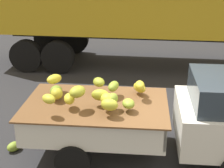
{
  "coord_description": "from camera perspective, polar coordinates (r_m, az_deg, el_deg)",
  "views": [
    {
      "loc": [
        -0.1,
        -5.8,
        3.8
      ],
      "look_at": [
        -1.24,
        0.53,
        1.26
      ],
      "focal_mm": 54.5,
      "sensor_mm": 36.0,
      "label": 1
    }
  ],
  "objects": [
    {
      "name": "ground",
      "position": [
        6.94,
        9.58,
        -12.05
      ],
      "size": [
        220.0,
        220.0,
        0.0
      ],
      "primitive_type": "plane",
      "color": "#28282B"
    },
    {
      "name": "curb_strip",
      "position": [
        16.14,
        10.41,
        7.83
      ],
      "size": [
        80.0,
        0.8,
        0.16
      ],
      "primitive_type": "cube",
      "color": "gray",
      "rests_on": "ground"
    },
    {
      "name": "pickup_truck",
      "position": [
        6.6,
        13.8,
        -5.38
      ],
      "size": [
        4.95,
        2.16,
        1.7
      ],
      "rotation": [
        0.0,
        0.0,
        0.08
      ],
      "color": "silver",
      "rests_on": "ground"
    },
    {
      "name": "fallen_banana_bunch_near_tailgate",
      "position": [
        7.28,
        -16.13,
        -10.04
      ],
      "size": [
        0.32,
        0.36,
        0.19
      ],
      "primitive_type": "ellipsoid",
      "rotation": [
        0.0,
        0.0,
        1.07
      ],
      "color": "olive",
      "rests_on": "ground"
    }
  ]
}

